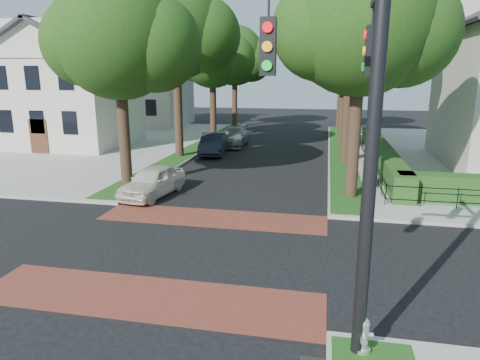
% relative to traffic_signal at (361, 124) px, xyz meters
% --- Properties ---
extents(ground, '(120.00, 120.00, 0.00)m').
position_rel_traffic_signal_xyz_m(ground, '(-4.89, 4.41, -4.71)').
color(ground, black).
rests_on(ground, ground).
extents(sidewalk_nw, '(30.00, 30.00, 0.15)m').
position_rel_traffic_signal_xyz_m(sidewalk_nw, '(-24.39, 23.41, -4.63)').
color(sidewalk_nw, gray).
rests_on(sidewalk_nw, ground).
extents(crosswalk_far, '(9.00, 2.20, 0.01)m').
position_rel_traffic_signal_xyz_m(crosswalk_far, '(-4.89, 7.61, -4.70)').
color(crosswalk_far, maroon).
rests_on(crosswalk_far, ground).
extents(crosswalk_near, '(9.00, 2.20, 0.01)m').
position_rel_traffic_signal_xyz_m(crosswalk_near, '(-4.89, 1.21, -4.70)').
color(crosswalk_near, maroon).
rests_on(crosswalk_near, ground).
extents(grass_strip_ne, '(1.60, 29.80, 0.02)m').
position_rel_traffic_signal_xyz_m(grass_strip_ne, '(0.51, 23.51, -4.55)').
color(grass_strip_ne, '#174714').
rests_on(grass_strip_ne, sidewalk_ne).
extents(grass_strip_nw, '(1.60, 29.80, 0.02)m').
position_rel_traffic_signal_xyz_m(grass_strip_nw, '(-10.29, 23.51, -4.55)').
color(grass_strip_nw, '#174714').
rests_on(grass_strip_nw, sidewalk_nw).
extents(tree_right_near, '(7.75, 6.67, 10.66)m').
position_rel_traffic_signal_xyz_m(tree_right_near, '(0.72, 11.65, 2.92)').
color(tree_right_near, black).
rests_on(tree_right_near, sidewalk_ne).
extents(tree_right_mid, '(8.25, 7.09, 11.22)m').
position_rel_traffic_signal_xyz_m(tree_right_mid, '(0.72, 19.66, 3.28)').
color(tree_right_mid, black).
rests_on(tree_right_mid, sidewalk_ne).
extents(tree_right_far, '(7.25, 6.23, 9.74)m').
position_rel_traffic_signal_xyz_m(tree_right_far, '(0.71, 28.64, 2.20)').
color(tree_right_far, black).
rests_on(tree_right_far, sidewalk_ne).
extents(tree_right_back, '(7.50, 6.45, 10.20)m').
position_rel_traffic_signal_xyz_m(tree_right_back, '(0.72, 37.64, 2.56)').
color(tree_right_back, black).
rests_on(tree_right_back, sidewalk_ne).
extents(tree_left_near, '(7.50, 6.45, 10.20)m').
position_rel_traffic_signal_xyz_m(tree_left_near, '(-10.28, 11.64, 2.56)').
color(tree_left_near, black).
rests_on(tree_left_near, sidewalk_nw).
extents(tree_left_mid, '(8.00, 6.88, 11.48)m').
position_rel_traffic_signal_xyz_m(tree_left_mid, '(-10.28, 19.66, 3.64)').
color(tree_left_mid, black).
rests_on(tree_left_mid, sidewalk_nw).
extents(tree_left_far, '(7.00, 6.02, 9.86)m').
position_rel_traffic_signal_xyz_m(tree_left_far, '(-10.29, 28.63, 2.41)').
color(tree_left_far, black).
rests_on(tree_left_far, sidewalk_nw).
extents(tree_left_back, '(7.75, 6.66, 10.44)m').
position_rel_traffic_signal_xyz_m(tree_left_back, '(-10.28, 37.65, 2.70)').
color(tree_left_back, black).
rests_on(tree_left_back, sidewalk_nw).
extents(hedge_main_road, '(1.00, 18.00, 1.20)m').
position_rel_traffic_signal_xyz_m(hedge_main_road, '(2.81, 19.41, -3.96)').
color(hedge_main_road, '#1E4919').
rests_on(hedge_main_road, sidewalk_ne).
extents(fence_main_road, '(0.06, 18.00, 0.90)m').
position_rel_traffic_signal_xyz_m(fence_main_road, '(2.01, 19.41, -4.11)').
color(fence_main_road, black).
rests_on(fence_main_road, sidewalk_ne).
extents(house_left_near, '(10.00, 9.00, 10.14)m').
position_rel_traffic_signal_xyz_m(house_left_near, '(-20.38, 22.41, 0.33)').
color(house_left_near, beige).
rests_on(house_left_near, sidewalk_nw).
extents(house_left_far, '(10.00, 9.00, 10.14)m').
position_rel_traffic_signal_xyz_m(house_left_far, '(-20.38, 36.41, 0.33)').
color(house_left_far, '#B6B1A3').
rests_on(house_left_far, sidewalk_nw).
extents(traffic_signal, '(2.17, 2.00, 8.00)m').
position_rel_traffic_signal_xyz_m(traffic_signal, '(0.00, 0.00, 0.00)').
color(traffic_signal, black).
rests_on(traffic_signal, sidewalk_se).
extents(parked_car_front, '(2.28, 4.35, 1.41)m').
position_rel_traffic_signal_xyz_m(parked_car_front, '(-8.49, 10.18, -4.00)').
color(parked_car_front, silver).
rests_on(parked_car_front, ground).
extents(parked_car_middle, '(2.25, 4.79, 1.52)m').
position_rel_traffic_signal_xyz_m(parked_car_middle, '(-8.49, 21.22, -3.95)').
color(parked_car_middle, '#1F212F').
rests_on(parked_car_middle, ground).
extents(parked_car_rear, '(2.08, 4.91, 1.41)m').
position_rel_traffic_signal_xyz_m(parked_car_rear, '(-7.84, 25.07, -4.00)').
color(parked_car_rear, gray).
rests_on(parked_car_rear, ground).
extents(fire_hydrant, '(0.40, 0.40, 0.79)m').
position_rel_traffic_signal_xyz_m(fire_hydrant, '(0.31, -0.19, -4.18)').
color(fire_hydrant, silver).
rests_on(fire_hydrant, sidewalk_se).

